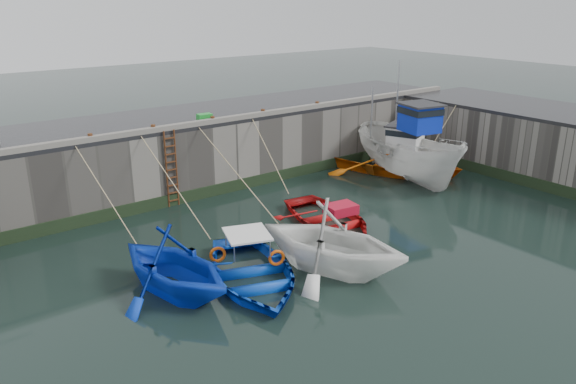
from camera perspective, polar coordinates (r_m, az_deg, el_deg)
ground at (r=17.49m, az=9.57°, el=-9.12°), size 120.00×120.00×0.00m
quay_back at (r=26.40m, az=-10.33°, el=4.18°), size 30.00×5.00×3.00m
quay_right at (r=29.74m, az=25.72°, el=4.26°), size 5.00×15.00×3.00m
road_back at (r=26.05m, az=-10.54°, el=7.53°), size 30.00×5.00×0.16m
road_right at (r=29.42m, az=26.16°, el=7.22°), size 5.00×15.00×0.16m
kerb_back at (r=23.98m, az=-7.96°, el=7.11°), size 30.00×0.30×0.20m
algae_back at (r=24.62m, az=-7.42°, el=0.18°), size 30.00×0.08×0.50m
algae_right at (r=27.88m, az=22.91°, el=1.07°), size 0.08×15.00×0.50m
ladder at (r=23.30m, az=-11.75°, el=2.29°), size 0.51×0.08×3.20m
boat_near_white at (r=17.13m, az=-11.43°, el=-9.90°), size 4.71×5.17×2.35m
boat_near_white_rope at (r=20.95m, az=-17.04°, el=-4.78°), size 0.04×4.89×3.10m
boat_near_blue at (r=17.43m, az=-3.66°, el=-8.97°), size 5.18×6.08×1.07m
boat_near_blue_rope at (r=21.37m, az=-11.15°, el=-3.79°), size 0.04×5.60×3.10m
boat_near_blacktrim at (r=18.11m, az=4.37°, el=-7.84°), size 5.87×6.24×2.62m
boat_near_blacktrim_rope at (r=22.07m, az=-5.02°, el=-2.71°), size 0.04×6.41×3.10m
boat_near_navy at (r=21.58m, az=4.12°, el=-3.22°), size 4.07×5.23×0.99m
boat_near_navy_rope at (r=24.49m, az=-2.02°, el=-0.39°), size 0.04×3.93×3.10m
boat_far_white at (r=27.08m, az=12.23°, el=3.68°), size 4.17×7.59×5.77m
boat_far_orange at (r=28.50m, az=10.59°, el=3.11°), size 7.25×8.30×4.43m
fish_crate at (r=24.52m, az=-8.48°, el=7.50°), size 0.64×0.45×0.32m
bollard_a at (r=22.11m, az=-19.44°, el=5.27°), size 0.18×0.18×0.28m
bollard_b at (r=22.97m, az=-13.53°, el=6.33°), size 0.18×0.18×0.28m
bollard_c at (r=24.15m, az=-7.67°, el=7.31°), size 0.18×0.18×0.28m
bollard_d at (r=25.51m, az=-2.57°, el=8.10°), size 0.18×0.18×0.28m
bollard_e at (r=27.43m, az=2.99°, el=8.88°), size 0.18×0.18×0.28m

